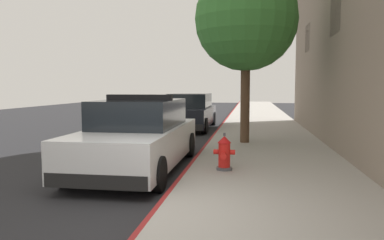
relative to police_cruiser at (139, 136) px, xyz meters
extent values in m
cube|color=#232326|center=(-3.05, 6.79, -0.84)|extent=(29.87, 60.00, 0.20)
cube|color=#9E9991|center=(2.95, 6.79, -0.67)|extent=(3.47, 60.00, 0.16)
cube|color=maroon|center=(1.17, 6.79, -0.67)|extent=(0.08, 60.00, 0.16)
cube|color=black|center=(4.71, 2.72, 3.07)|extent=(0.06, 1.30, 1.10)
cube|color=black|center=(4.71, 7.78, 3.07)|extent=(0.06, 1.30, 1.10)
cube|color=white|center=(0.00, -0.04, -0.16)|extent=(1.84, 4.80, 0.76)
cube|color=black|center=(0.00, 0.11, 0.52)|extent=(1.64, 2.50, 0.60)
cube|color=black|center=(0.00, -2.38, -0.42)|extent=(1.76, 0.16, 0.24)
cube|color=black|center=(0.00, 2.30, -0.42)|extent=(1.76, 0.16, 0.24)
cylinder|color=black|center=(-0.86, 1.66, -0.42)|extent=(0.22, 0.64, 0.64)
cylinder|color=black|center=(0.86, 1.66, -0.42)|extent=(0.22, 0.64, 0.64)
cylinder|color=black|center=(-0.86, -1.74, -0.42)|extent=(0.22, 0.64, 0.64)
cylinder|color=black|center=(0.86, -1.74, -0.42)|extent=(0.22, 0.64, 0.64)
cube|color=black|center=(0.00, 0.06, 0.88)|extent=(1.48, 0.20, 0.12)
cube|color=red|center=(-0.35, 0.06, 0.88)|extent=(0.44, 0.18, 0.11)
cube|color=#1E33E0|center=(0.35, 0.06, 0.88)|extent=(0.44, 0.18, 0.11)
cube|color=black|center=(-0.19, 8.31, -0.16)|extent=(1.84, 4.80, 0.76)
cube|color=black|center=(-0.19, 8.46, 0.52)|extent=(1.64, 2.50, 0.60)
cube|color=black|center=(-0.19, 5.97, -0.42)|extent=(1.76, 0.16, 0.24)
cube|color=black|center=(-0.19, 10.65, -0.42)|extent=(1.76, 0.16, 0.24)
cylinder|color=black|center=(-1.05, 10.01, -0.42)|extent=(0.22, 0.64, 0.64)
cylinder|color=black|center=(0.67, 10.01, -0.42)|extent=(0.22, 0.64, 0.64)
cylinder|color=black|center=(-1.05, 6.61, -0.42)|extent=(0.22, 0.64, 0.64)
cylinder|color=black|center=(0.67, 6.61, -0.42)|extent=(0.22, 0.64, 0.64)
cylinder|color=#4C4C51|center=(1.95, -0.48, -0.56)|extent=(0.32, 0.32, 0.06)
cylinder|color=red|center=(1.95, -0.48, -0.28)|extent=(0.24, 0.24, 0.50)
cone|color=red|center=(1.95, -0.48, 0.04)|extent=(0.28, 0.28, 0.14)
cylinder|color=#4C4C51|center=(1.95, -0.48, 0.14)|extent=(0.05, 0.05, 0.06)
cylinder|color=red|center=(1.78, -0.48, -0.22)|extent=(0.10, 0.10, 0.10)
cylinder|color=red|center=(2.12, -0.48, -0.22)|extent=(0.10, 0.10, 0.10)
cylinder|color=red|center=(1.95, -0.66, -0.27)|extent=(0.13, 0.12, 0.13)
cylinder|color=brown|center=(2.29, 3.51, 0.73)|extent=(0.28, 0.28, 2.64)
sphere|color=#387A33|center=(2.29, 3.51, 3.13)|extent=(3.09, 3.09, 3.09)
camera|label=1|loc=(2.47, -8.08, 1.10)|focal=35.21mm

